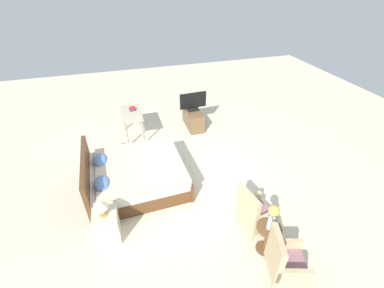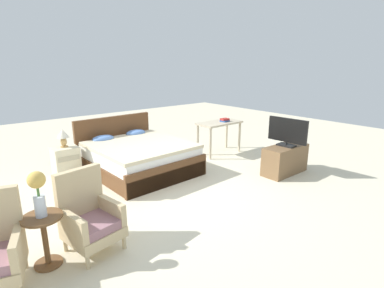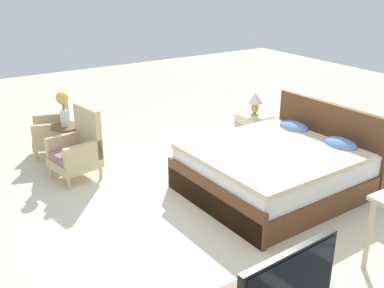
# 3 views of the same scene
# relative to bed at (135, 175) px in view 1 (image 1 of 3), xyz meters

# --- Properties ---
(ground_plane) EXTENTS (16.00, 16.00, 0.00)m
(ground_plane) POSITION_rel_bed_xyz_m (-0.07, -1.17, -0.30)
(ground_plane) COLOR beige
(bed) EXTENTS (1.78, 2.04, 0.96)m
(bed) POSITION_rel_bed_xyz_m (0.00, 0.00, 0.00)
(bed) COLOR brown
(bed) RESTS_ON ground_plane
(armchair_by_window_left) EXTENTS (0.68, 0.68, 0.92)m
(armchair_by_window_left) POSITION_rel_bed_xyz_m (-2.62, -1.90, 0.08)
(armchair_by_window_left) COLOR #CCB284
(armchair_by_window_left) RESTS_ON ground_plane
(armchair_by_window_right) EXTENTS (0.63, 0.63, 0.92)m
(armchair_by_window_right) POSITION_rel_bed_xyz_m (-1.69, -1.89, 0.08)
(armchair_by_window_right) COLOR #CCB284
(armchair_by_window_right) RESTS_ON ground_plane
(side_table) EXTENTS (0.40, 0.40, 0.56)m
(side_table) POSITION_rel_bed_xyz_m (-2.16, -1.89, 0.06)
(side_table) COLOR brown
(side_table) RESTS_ON ground_plane
(flower_vase) EXTENTS (0.17, 0.17, 0.48)m
(flower_vase) POSITION_rel_bed_xyz_m (-2.16, -1.89, 0.56)
(flower_vase) COLOR silver
(flower_vase) RESTS_ON side_table
(nightstand) EXTENTS (0.44, 0.41, 0.56)m
(nightstand) POSITION_rel_bed_xyz_m (-1.16, 0.60, -0.02)
(nightstand) COLOR beige
(nightstand) RESTS_ON ground_plane
(table_lamp) EXTENTS (0.22, 0.22, 0.33)m
(table_lamp) POSITION_rel_bed_xyz_m (-1.16, 0.60, 0.48)
(table_lamp) COLOR tan
(table_lamp) RESTS_ON nightstand
(tv_stand) EXTENTS (0.96, 0.40, 0.54)m
(tv_stand) POSITION_rel_bed_xyz_m (2.09, -1.91, -0.03)
(tv_stand) COLOR brown
(tv_stand) RESTS_ON ground_plane
(tv_flatscreen) EXTENTS (0.22, 0.77, 0.53)m
(tv_flatscreen) POSITION_rel_bed_xyz_m (2.09, -1.91, 0.51)
(tv_flatscreen) COLOR black
(tv_flatscreen) RESTS_ON tv_stand
(vanity_desk) EXTENTS (1.04, 0.52, 0.74)m
(vanity_desk) POSITION_rel_bed_xyz_m (2.05, -0.18, 0.33)
(vanity_desk) COLOR beige
(vanity_desk) RESTS_ON ground_plane
(book_stack) EXTENTS (0.21, 0.17, 0.07)m
(book_stack) POSITION_rel_bed_xyz_m (2.18, -0.22, 0.48)
(book_stack) COLOR #284C8E
(book_stack) RESTS_ON vanity_desk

